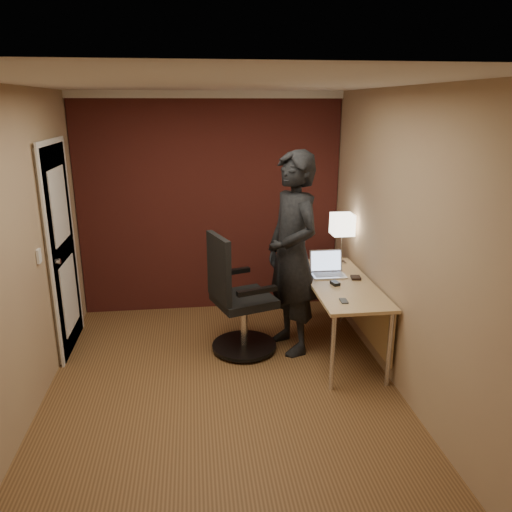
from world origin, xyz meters
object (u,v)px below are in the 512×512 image
(desk_lamp, at_px, (342,225))
(wallet, at_px, (356,278))
(person, at_px, (292,254))
(desk, at_px, (347,294))
(mouse, at_px, (335,283))
(office_chair, at_px, (237,303))
(laptop, at_px, (327,268))
(phone, at_px, (344,301))

(desk_lamp, relative_size, wallet, 4.86)
(person, bearing_deg, desk, 58.59)
(desk, bearing_deg, mouse, -150.43)
(wallet, height_order, person, person)
(office_chair, bearing_deg, wallet, -2.03)
(laptop, height_order, person, person)
(laptop, bearing_deg, desk, -57.37)
(phone, xyz_separation_m, person, (-0.34, 0.62, 0.25))
(desk, relative_size, wallet, 13.64)
(office_chair, distance_m, person, 0.71)
(wallet, distance_m, office_chair, 1.18)
(desk_lamp, xyz_separation_m, mouse, (-0.24, -0.65, -0.40))
(desk_lamp, height_order, wallet, desk_lamp)
(mouse, bearing_deg, person, 137.18)
(desk, xyz_separation_m, wallet, (0.10, 0.06, 0.14))
(desk, xyz_separation_m, desk_lamp, (0.09, 0.57, 0.55))
(mouse, relative_size, phone, 0.87)
(mouse, distance_m, wallet, 0.29)
(mouse, bearing_deg, phone, -109.06)
(desk, distance_m, mouse, 0.22)
(wallet, bearing_deg, desk, -149.24)
(mouse, relative_size, person, 0.05)
(desk_lamp, distance_m, laptop, 0.55)
(person, bearing_deg, wallet, 65.89)
(mouse, height_order, wallet, mouse)
(mouse, relative_size, wallet, 0.91)
(desk, bearing_deg, person, 166.75)
(person, bearing_deg, mouse, 42.76)
(desk, distance_m, desk_lamp, 0.79)
(person, bearing_deg, laptop, 87.14)
(laptop, distance_m, office_chair, 0.97)
(desk, bearing_deg, desk_lamp, 80.62)
(mouse, bearing_deg, office_chair, 154.87)
(desk, bearing_deg, phone, -110.78)
(laptop, height_order, phone, laptop)
(laptop, xyz_separation_m, mouse, (-0.00, -0.31, -0.05))
(desk_lamp, distance_m, person, 0.78)
(phone, height_order, office_chair, office_chair)
(desk_lamp, xyz_separation_m, laptop, (-0.24, -0.34, -0.35))
(desk_lamp, xyz_separation_m, phone, (-0.28, -1.06, -0.41))
(desk, height_order, mouse, mouse)
(desk, xyz_separation_m, mouse, (-0.15, -0.08, 0.14))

